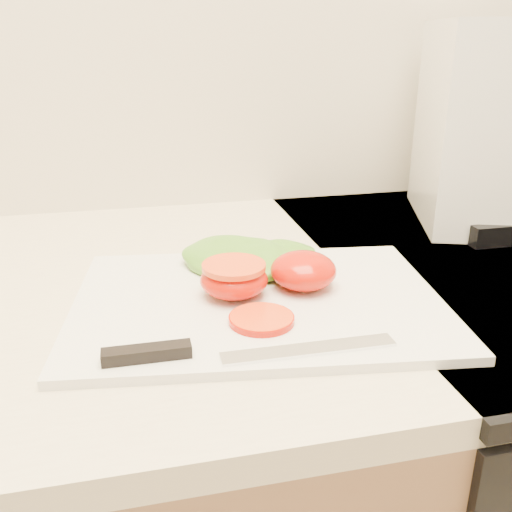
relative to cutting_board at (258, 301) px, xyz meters
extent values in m
cube|color=beige|center=(-0.04, 0.09, -0.02)|extent=(3.92, 0.65, 0.03)
cube|color=silver|center=(0.00, 0.00, 0.00)|extent=(0.43, 0.34, 0.01)
ellipsoid|color=red|center=(0.06, 0.02, 0.03)|extent=(0.08, 0.08, 0.04)
ellipsoid|color=red|center=(-0.02, 0.01, 0.02)|extent=(0.08, 0.08, 0.04)
cylinder|color=red|center=(-0.02, 0.01, 0.04)|extent=(0.07, 0.07, 0.01)
cylinder|color=#FE5411|center=(-0.01, -0.06, 0.01)|extent=(0.06, 0.06, 0.01)
ellipsoid|color=#559C29|center=(-0.01, 0.08, 0.02)|extent=(0.18, 0.16, 0.03)
ellipsoid|color=#559C29|center=(0.04, 0.08, 0.02)|extent=(0.11, 0.09, 0.02)
cube|color=silver|center=(0.02, -0.12, 0.01)|extent=(0.16, 0.02, 0.00)
cube|color=black|center=(-0.13, -0.10, 0.01)|extent=(0.08, 0.02, 0.01)
cube|color=white|center=(0.42, 0.23, 0.15)|extent=(0.27, 0.30, 0.30)
camera|label=1|loc=(-0.13, -0.55, 0.27)|focal=40.00mm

